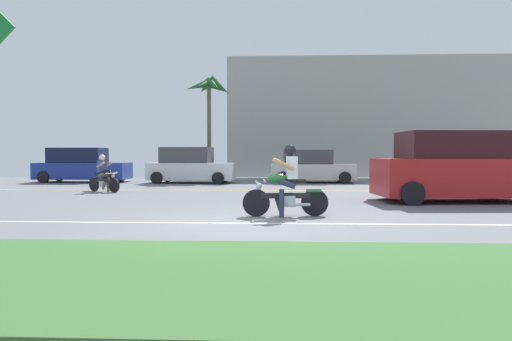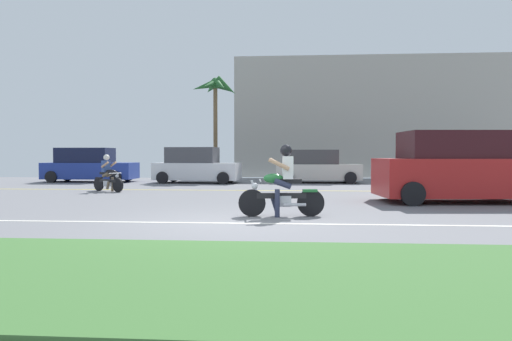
% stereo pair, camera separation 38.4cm
% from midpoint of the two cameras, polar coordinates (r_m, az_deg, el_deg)
% --- Properties ---
extents(ground, '(56.00, 30.00, 0.04)m').
position_cam_midpoint_polar(ground, '(12.35, -0.64, -4.44)').
color(ground, slate).
extents(grass_median, '(56.00, 3.80, 0.06)m').
position_cam_midpoint_polar(grass_median, '(5.40, -7.35, -12.22)').
color(grass_median, '#3D6B33').
rests_on(grass_median, ground).
extents(lane_line_near, '(50.40, 0.12, 0.01)m').
position_cam_midpoint_polar(lane_line_near, '(9.42, -2.21, -6.28)').
color(lane_line_near, silver).
rests_on(lane_line_near, ground).
extents(lane_line_far, '(50.40, 0.12, 0.01)m').
position_cam_midpoint_polar(lane_line_far, '(17.89, 0.92, -2.39)').
color(lane_line_far, yellow).
rests_on(lane_line_far, ground).
extents(motorcyclist, '(1.87, 0.61, 1.57)m').
position_cam_midpoint_polar(motorcyclist, '(10.41, 4.20, -1.86)').
color(motorcyclist, black).
rests_on(motorcyclist, ground).
extents(suv_nearby, '(4.64, 2.50, 2.00)m').
position_cam_midpoint_polar(suv_nearby, '(14.71, 23.66, 0.28)').
color(suv_nearby, '#AD1E1E').
rests_on(suv_nearby, ground).
extents(parked_car_0, '(4.42, 1.90, 1.68)m').
position_cam_midpoint_polar(parked_car_0, '(24.91, -18.89, 0.50)').
color(parked_car_0, navy).
rests_on(parked_car_0, ground).
extents(parked_car_1, '(4.11, 2.08, 1.69)m').
position_cam_midpoint_polar(parked_car_1, '(22.82, -6.71, 0.48)').
color(parked_car_1, silver).
rests_on(parked_car_1, ground).
extents(parked_car_2, '(3.98, 1.97, 1.57)m').
position_cam_midpoint_polar(parked_car_2, '(23.04, 7.72, 0.37)').
color(parked_car_2, beige).
rests_on(parked_car_2, ground).
extents(palm_tree_0, '(2.47, 2.41, 5.49)m').
position_cam_midpoint_polar(palm_tree_0, '(25.42, -4.39, 9.37)').
color(palm_tree_0, brown).
rests_on(palm_tree_0, ground).
extents(motorcyclist_distant, '(1.42, 0.91, 1.35)m').
position_cam_midpoint_polar(motorcyclist_distant, '(18.15, -16.68, -0.62)').
color(motorcyclist_distant, black).
rests_on(motorcyclist_distant, ground).
extents(building_far, '(17.10, 4.00, 7.15)m').
position_cam_midpoint_polar(building_far, '(30.77, 14.33, 6.01)').
color(building_far, '#A8A399').
rests_on(building_far, ground).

